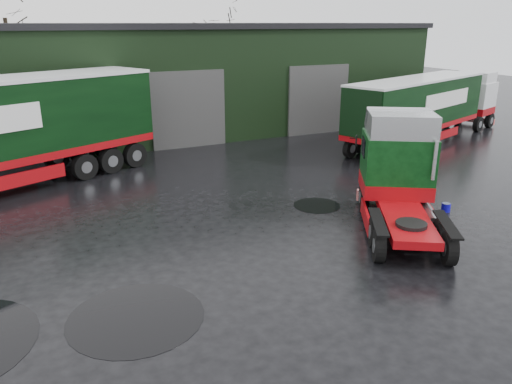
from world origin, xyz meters
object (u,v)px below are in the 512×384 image
(hero_tractor, at_px, (405,179))
(lorry_right, at_px, (416,112))
(warehouse, at_px, (157,76))
(wash_bucket, at_px, (446,207))
(tree_back_b, at_px, (218,54))
(tree_back_a, at_px, (9,46))

(hero_tractor, distance_m, lorry_right, 12.51)
(warehouse, relative_size, hero_tractor, 5.54)
(warehouse, bearing_deg, wash_bucket, -75.17)
(lorry_right, relative_size, wash_bucket, 44.61)
(wash_bucket, distance_m, tree_back_b, 29.53)
(warehouse, relative_size, tree_back_b, 4.32)
(warehouse, relative_size, lorry_right, 2.35)
(wash_bucket, xyz_separation_m, tree_back_b, (2.93, 29.16, 3.60))
(lorry_right, height_order, wash_bucket, lorry_right)
(hero_tractor, height_order, lorry_right, hero_tractor)
(warehouse, distance_m, lorry_right, 15.61)
(warehouse, xyz_separation_m, tree_back_b, (8.00, 10.00, 0.59))
(warehouse, distance_m, tree_back_a, 12.90)
(lorry_right, bearing_deg, tree_back_a, -157.17)
(tree_back_a, bearing_deg, hero_tractor, -71.06)
(warehouse, bearing_deg, lorry_right, -45.02)
(lorry_right, bearing_deg, hero_tractor, -63.37)
(lorry_right, height_order, tree_back_b, tree_back_b)
(lorry_right, xyz_separation_m, wash_bucket, (-5.92, -8.16, -1.67))
(tree_back_a, distance_m, tree_back_b, 16.03)
(warehouse, bearing_deg, tree_back_a, 128.66)
(wash_bucket, height_order, tree_back_b, tree_back_b)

